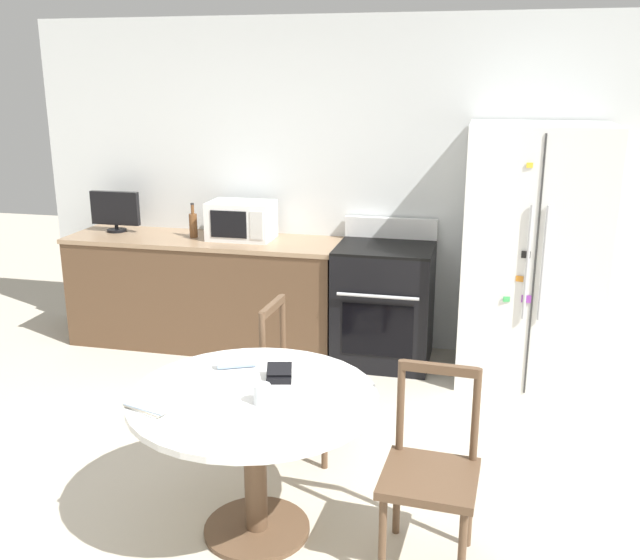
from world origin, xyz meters
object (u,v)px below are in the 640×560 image
Objects in this scene: refrigerator at (532,256)px; oven_range at (384,303)px; countertop_tv at (115,210)px; dining_chair_far at (299,381)px; dining_chair_right at (430,474)px; candle_glass at (262,395)px; counter_bottle at (193,224)px; microwave at (241,220)px; wallet at (279,374)px.

refrigerator is 1.15m from oven_range.
dining_chair_far is (1.99, -1.58, -0.65)m from countertop_tv.
refrigerator is 1.71× the size of oven_range.
refrigerator is at bearing -99.40° from dining_chair_right.
counter_bottle is at bearing 118.88° from candle_glass.
dining_chair_far is 1.18m from dining_chair_right.
refrigerator is 2.62m from counter_bottle.
countertop_tv reaches higher than oven_range.
countertop_tv is 2.62m from dining_chair_far.
microwave is at bearing -51.12° from dining_chair_right.
countertop_tv is 3.77m from dining_chair_right.
oven_range is at bearing -1.36° from counter_bottle.
counter_bottle is 2.07m from dining_chair_far.
wallet is at bearing 89.77° from candle_glass.
dining_chair_right is (0.83, -0.84, 0.00)m from dining_chair_far.
microwave is at bearing 176.66° from oven_range.
counter_bottle is at bearing -175.57° from microwave.
countertop_tv reaches higher than counter_bottle.
oven_range is at bearing 176.26° from refrigerator.
candle_glass is at bearing 7.39° from dining_chair_far.
dining_chair_far is (1.28, -1.52, -0.57)m from counter_bottle.
countertop_tv is 0.46× the size of dining_chair_right.
oven_range is 1.30m from microwave.
dining_chair_far is at bearing -38.47° from countertop_tv.
refrigerator is 2.23m from microwave.
dining_chair_right is (-0.51, -2.25, -0.49)m from refrigerator.
candle_glass is (2.06, -2.50, -0.31)m from countertop_tv.
oven_range reaches higher than wallet.
refrigerator reaches higher than microwave.
refrigerator is 12.21× the size of wallet.
countertop_tv is (-1.11, 0.03, 0.03)m from microwave.
refrigerator is at bearing -2.32° from counter_bottle.
microwave is 1.11m from countertop_tv.
candle_glass is (-1.27, -2.33, -0.15)m from refrigerator.
countertop_tv is at bearing -37.29° from dining_chair_right.
counter_bottle is at bearing -44.93° from dining_chair_right.
microwave is at bearing 113.36° from wallet.
refrigerator is 2.04× the size of dining_chair_far.
oven_range is 2.58× the size of countertop_tv.
dining_chair_far and dining_chair_right have the same top height.
countertop_tv is 0.72m from counter_bottle.
countertop_tv reaches higher than dining_chair_right.
countertop_tv is at bearing 129.49° from candle_glass.
candle_glass is 0.62× the size of wallet.
microwave is 0.56× the size of dining_chair_far.
refrigerator is 2.43m from wallet.
dining_chair_right is (2.10, -2.36, -0.57)m from counter_bottle.
counter_bottle is at bearing 121.85° from wallet.
microwave reaches higher than candle_glass.
dining_chair_far is 9.71× the size of candle_glass.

